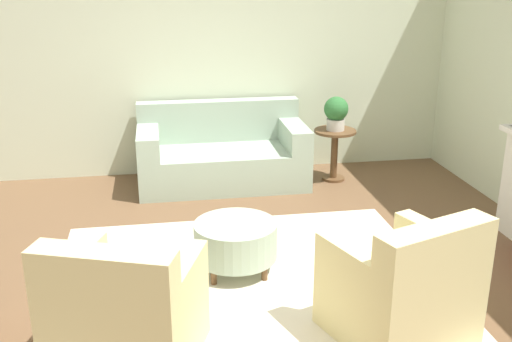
{
  "coord_description": "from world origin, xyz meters",
  "views": [
    {
      "loc": [
        -0.63,
        -4.12,
        2.37
      ],
      "look_at": [
        0.15,
        0.55,
        0.75
      ],
      "focal_mm": 42.0,
      "sensor_mm": 36.0,
      "label": 1
    }
  ],
  "objects": [
    {
      "name": "ground_plane",
      "position": [
        0.0,
        0.0,
        0.0
      ],
      "size": [
        16.0,
        16.0,
        0.0
      ],
      "primitive_type": "plane",
      "color": "brown"
    },
    {
      "name": "wall_back",
      "position": [
        0.0,
        2.91,
        1.4
      ],
      "size": [
        9.7,
        0.12,
        2.8
      ],
      "color": "beige",
      "rests_on": "ground_plane"
    },
    {
      "name": "rug",
      "position": [
        0.0,
        0.0,
        0.01
      ],
      "size": [
        3.02,
        2.58,
        0.01
      ],
      "color": "beige",
      "rests_on": "ground_plane"
    },
    {
      "name": "couch",
      "position": [
        0.06,
        2.39,
        0.32
      ],
      "size": [
        1.88,
        0.94,
        0.9
      ],
      "color": "#9EB29E",
      "rests_on": "ground_plane"
    },
    {
      "name": "armchair_left",
      "position": [
        -0.9,
        -0.86,
        0.35
      ],
      "size": [
        1.05,
        1.01,
        0.89
      ],
      "color": "beige",
      "rests_on": "rug"
    },
    {
      "name": "armchair_right",
      "position": [
        0.9,
        -0.86,
        0.35
      ],
      "size": [
        1.05,
        1.01,
        0.89
      ],
      "color": "beige",
      "rests_on": "rug"
    },
    {
      "name": "ottoman_table",
      "position": [
        -0.07,
        0.24,
        0.28
      ],
      "size": [
        0.67,
        0.67,
        0.41
      ],
      "color": "#9EB29E",
      "rests_on": "rug"
    },
    {
      "name": "side_table",
      "position": [
        1.36,
        2.26,
        0.41
      ],
      "size": [
        0.48,
        0.48,
        0.6
      ],
      "color": "brown",
      "rests_on": "ground_plane"
    },
    {
      "name": "potted_plant_on_side_table",
      "position": [
        1.36,
        2.26,
        0.81
      ],
      "size": [
        0.28,
        0.28,
        0.39
      ],
      "color": "beige",
      "rests_on": "side_table"
    }
  ]
}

